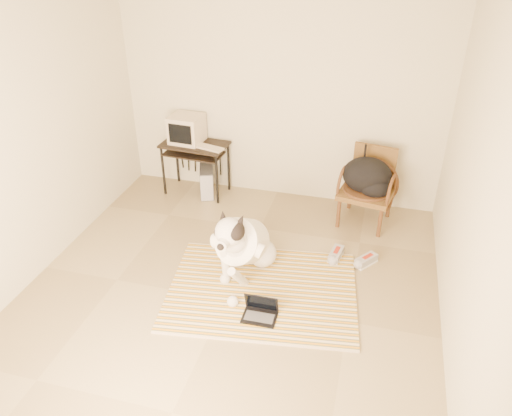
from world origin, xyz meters
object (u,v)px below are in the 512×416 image
at_px(computer_desk, 195,151).
at_px(crt_monitor, 187,129).
at_px(pc_tower, 207,182).
at_px(dog, 243,244).
at_px(backpack, 368,177).
at_px(laptop, 260,311).
at_px(rattan_chair, 368,187).

distance_m(computer_desk, crt_monitor, 0.30).
height_order(crt_monitor, pc_tower, crt_monitor).
bearing_deg(dog, computer_desk, 125.61).
bearing_deg(pc_tower, dog, -58.04).
distance_m(computer_desk, backpack, 2.22).
distance_m(crt_monitor, pc_tower, 0.73).
relative_size(laptop, backpack, 0.56).
height_order(laptop, computer_desk, computer_desk).
xyz_separation_m(dog, rattan_chair, (1.14, 1.38, 0.10)).
xyz_separation_m(laptop, crt_monitor, (-1.54, 2.17, 0.79)).
relative_size(dog, pc_tower, 2.83).
xyz_separation_m(laptop, pc_tower, (-1.27, 2.10, 0.11)).
relative_size(crt_monitor, rattan_chair, 0.46).
relative_size(crt_monitor, backpack, 0.74).
relative_size(computer_desk, crt_monitor, 2.08).
bearing_deg(crt_monitor, laptop, -54.77).
distance_m(dog, computer_desk, 1.88).
distance_m(crt_monitor, rattan_chair, 2.37).
relative_size(dog, backpack, 2.18).
distance_m(dog, laptop, 0.76).
height_order(dog, pc_tower, dog).
xyz_separation_m(rattan_chair, backpack, (-0.01, -0.06, 0.15)).
relative_size(laptop, computer_desk, 0.37).
bearing_deg(backpack, dog, -130.48).
relative_size(dog, rattan_chair, 1.37).
bearing_deg(dog, pc_tower, 121.96).
relative_size(crt_monitor, pc_tower, 0.96).
bearing_deg(crt_monitor, pc_tower, -15.29).
distance_m(laptop, rattan_chair, 2.18).
bearing_deg(pc_tower, crt_monitor, 164.71).
xyz_separation_m(dog, backpack, (1.13, 1.32, 0.25)).
xyz_separation_m(laptop, computer_desk, (-1.43, 2.13, 0.52)).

